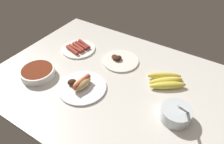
{
  "coord_description": "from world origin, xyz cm",
  "views": [
    {
      "loc": [
        43.68,
        -66.33,
        74.08
      ],
      "look_at": [
        -0.06,
        2.88,
        3.0
      ],
      "focal_mm": 33.08,
      "sensor_mm": 36.0,
      "label": 1
    }
  ],
  "objects_px": {
    "plate_sausages": "(79,48)",
    "plate_hotdog_assembled": "(82,86)",
    "banana_bunch": "(166,81)",
    "bowl_chili": "(38,72)",
    "bowl_coleslaw": "(176,113)",
    "plate_grilled_meat": "(120,60)"
  },
  "relations": [
    {
      "from": "plate_sausages",
      "to": "plate_hotdog_assembled",
      "type": "height_order",
      "value": "plate_hotdog_assembled"
    },
    {
      "from": "banana_bunch",
      "to": "bowl_chili",
      "type": "bearing_deg",
      "value": -152.98
    },
    {
      "from": "bowl_chili",
      "to": "bowl_coleslaw",
      "type": "xyz_separation_m",
      "value": [
        0.71,
        0.12,
        0.01
      ]
    },
    {
      "from": "plate_sausages",
      "to": "bowl_chili",
      "type": "height_order",
      "value": "bowl_chili"
    },
    {
      "from": "banana_bunch",
      "to": "bowl_coleslaw",
      "type": "height_order",
      "value": "bowl_coleslaw"
    },
    {
      "from": "banana_bunch",
      "to": "plate_grilled_meat",
      "type": "bearing_deg",
      "value": 173.5
    },
    {
      "from": "plate_hotdog_assembled",
      "to": "bowl_coleslaw",
      "type": "xyz_separation_m",
      "value": [
        0.46,
        0.07,
        0.02
      ]
    },
    {
      "from": "banana_bunch",
      "to": "bowl_chili",
      "type": "xyz_separation_m",
      "value": [
        -0.6,
        -0.31,
        0.01
      ]
    },
    {
      "from": "bowl_chili",
      "to": "plate_hotdog_assembled",
      "type": "height_order",
      "value": "plate_hotdog_assembled"
    },
    {
      "from": "banana_bunch",
      "to": "plate_grilled_meat",
      "type": "distance_m",
      "value": 0.29
    },
    {
      "from": "banana_bunch",
      "to": "plate_hotdog_assembled",
      "type": "relative_size",
      "value": 0.87
    },
    {
      "from": "banana_bunch",
      "to": "bowl_chili",
      "type": "relative_size",
      "value": 1.17
    },
    {
      "from": "banana_bunch",
      "to": "plate_hotdog_assembled",
      "type": "distance_m",
      "value": 0.43
    },
    {
      "from": "plate_sausages",
      "to": "bowl_coleslaw",
      "type": "xyz_separation_m",
      "value": [
        0.68,
        -0.18,
        0.02
      ]
    },
    {
      "from": "banana_bunch",
      "to": "plate_sausages",
      "type": "xyz_separation_m",
      "value": [
        -0.57,
        -0.0,
        -0.01
      ]
    },
    {
      "from": "banana_bunch",
      "to": "plate_hotdog_assembled",
      "type": "height_order",
      "value": "plate_hotdog_assembled"
    },
    {
      "from": "plate_hotdog_assembled",
      "to": "plate_sausages",
      "type": "bearing_deg",
      "value": 131.98
    },
    {
      "from": "banana_bunch",
      "to": "bowl_coleslaw",
      "type": "xyz_separation_m",
      "value": [
        0.11,
        -0.19,
        0.01
      ]
    },
    {
      "from": "bowl_coleslaw",
      "to": "bowl_chili",
      "type": "bearing_deg",
      "value": -170.46
    },
    {
      "from": "plate_hotdog_assembled",
      "to": "bowl_coleslaw",
      "type": "relative_size",
      "value": 1.61
    },
    {
      "from": "bowl_chili",
      "to": "bowl_coleslaw",
      "type": "height_order",
      "value": "bowl_coleslaw"
    },
    {
      "from": "banana_bunch",
      "to": "bowl_coleslaw",
      "type": "relative_size",
      "value": 1.39
    }
  ]
}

